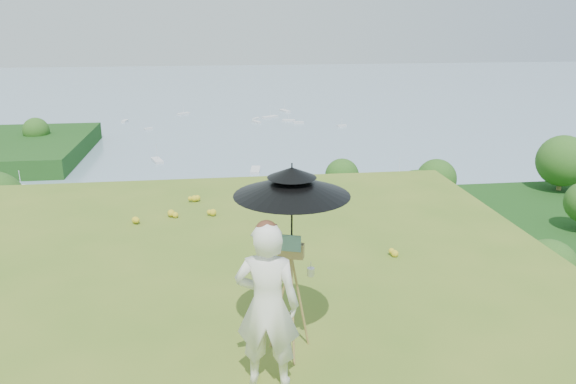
{
  "coord_description": "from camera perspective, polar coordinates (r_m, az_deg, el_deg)",
  "views": [
    {
      "loc": [
        1.63,
        -5.84,
        3.64
      ],
      "look_at": [
        2.68,
        2.12,
        1.12
      ],
      "focal_mm": 35.0,
      "sensor_mm": 36.0,
      "label": 1
    }
  ],
  "objects": [
    {
      "name": "wildflowers",
      "position": [
        7.25,
        -19.96,
        -13.32
      ],
      "size": [
        10.0,
        10.5,
        0.12
      ],
      "primitive_type": null,
      "color": "gold",
      "rests_on": "ground"
    },
    {
      "name": "slope_trees",
      "position": [
        44.92,
        -8.97,
        -7.35
      ],
      "size": [
        110.0,
        50.0,
        6.0
      ],
      "primitive_type": null,
      "color": "#1D5319",
      "rests_on": "forest_slope"
    },
    {
      "name": "harbor_town",
      "position": [
        87.39,
        -8.04,
        -5.08
      ],
      "size": [
        110.0,
        22.0,
        5.0
      ],
      "primitive_type": null,
      "color": "beige",
      "rests_on": "shoreline_tier"
    },
    {
      "name": "painter",
      "position": [
        5.69,
        -2.12,
        -11.48
      ],
      "size": [
        0.73,
        0.57,
        1.78
      ],
      "primitive_type": "imported",
      "rotation": [
        0.0,
        0.0,
        2.9
      ],
      "color": "white",
      "rests_on": "ground"
    },
    {
      "name": "field_easel",
      "position": [
        6.26,
        0.31,
        -10.34
      ],
      "size": [
        0.7,
        0.7,
        1.44
      ],
      "primitive_type": null,
      "rotation": [
        0.0,
        0.0,
        -0.35
      ],
      "color": "olive",
      "rests_on": "ground"
    },
    {
      "name": "shoreline_tier",
      "position": [
        90.05,
        -7.86,
        -8.9
      ],
      "size": [
        170.0,
        28.0,
        8.0
      ],
      "primitive_type": "cube",
      "color": "#6B6356",
      "rests_on": "bay_water"
    },
    {
      "name": "sun_umbrella",
      "position": [
        5.9,
        0.39,
        -1.82
      ],
      "size": [
        1.56,
        1.56,
        1.02
      ],
      "primitive_type": null,
      "rotation": [
        0.0,
        0.0,
        -0.33
      ],
      "color": "black",
      "rests_on": "field_easel"
    },
    {
      "name": "ground",
      "position": [
        7.07,
        -20.33,
        -14.76
      ],
      "size": [
        14.0,
        14.0,
        0.0
      ],
      "primitive_type": "plane",
      "color": "#4E7421",
      "rests_on": "ground"
    },
    {
      "name": "bay_water",
      "position": [
        248.71,
        -7.88,
        8.52
      ],
      "size": [
        700.0,
        700.0,
        0.0
      ],
      "primitive_type": "plane",
      "color": "#7792AA",
      "rests_on": "ground"
    },
    {
      "name": "painter_cap",
      "position": [
        5.34,
        -2.22,
        -3.58
      ],
      "size": [
        0.31,
        0.33,
        0.1
      ],
      "primitive_type": null,
      "rotation": [
        0.0,
        0.0,
        -0.43
      ],
      "color": "#BE6875",
      "rests_on": "painter"
    },
    {
      "name": "moored_boats",
      "position": [
        171.54,
        -12.08,
        4.45
      ],
      "size": [
        140.0,
        140.0,
        0.7
      ],
      "primitive_type": null,
      "color": "silver",
      "rests_on": "bay_water"
    }
  ]
}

